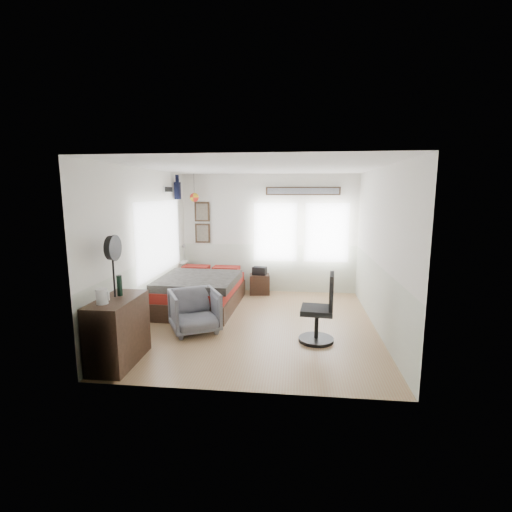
{
  "coord_description": "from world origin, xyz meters",
  "views": [
    {
      "loc": [
        0.62,
        -6.19,
        2.29
      ],
      "look_at": [
        -0.1,
        0.4,
        1.15
      ],
      "focal_mm": 26.0,
      "sensor_mm": 36.0,
      "label": 1
    }
  ],
  "objects_px": {
    "armchair": "(195,311)",
    "nightstand": "(260,284)",
    "dresser": "(118,331)",
    "task_chair": "(321,314)",
    "bed": "(200,291)"
  },
  "relations": [
    {
      "from": "armchair",
      "to": "nightstand",
      "type": "relative_size",
      "value": 1.73
    },
    {
      "from": "armchair",
      "to": "nightstand",
      "type": "bearing_deg",
      "value": 42.48
    },
    {
      "from": "task_chair",
      "to": "bed",
      "type": "bearing_deg",
      "value": 152.19
    },
    {
      "from": "bed",
      "to": "task_chair",
      "type": "bearing_deg",
      "value": -31.43
    },
    {
      "from": "bed",
      "to": "armchair",
      "type": "xyz_separation_m",
      "value": [
        0.25,
        -1.32,
        0.02
      ]
    },
    {
      "from": "dresser",
      "to": "nightstand",
      "type": "height_order",
      "value": "dresser"
    },
    {
      "from": "dresser",
      "to": "task_chair",
      "type": "height_order",
      "value": "task_chair"
    },
    {
      "from": "bed",
      "to": "armchair",
      "type": "relative_size",
      "value": 2.79
    },
    {
      "from": "dresser",
      "to": "task_chair",
      "type": "bearing_deg",
      "value": 20.34
    },
    {
      "from": "dresser",
      "to": "armchair",
      "type": "bearing_deg",
      "value": 60.21
    },
    {
      "from": "dresser",
      "to": "armchair",
      "type": "distance_m",
      "value": 1.43
    },
    {
      "from": "bed",
      "to": "nightstand",
      "type": "distance_m",
      "value": 1.56
    },
    {
      "from": "dresser",
      "to": "nightstand",
      "type": "relative_size",
      "value": 2.24
    },
    {
      "from": "bed",
      "to": "dresser",
      "type": "relative_size",
      "value": 2.15
    },
    {
      "from": "bed",
      "to": "nightstand",
      "type": "xyz_separation_m",
      "value": [
        1.09,
        1.11,
        -0.11
      ]
    }
  ]
}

